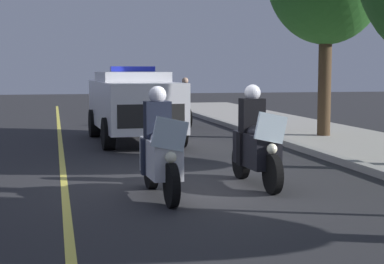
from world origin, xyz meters
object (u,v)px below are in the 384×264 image
at_px(police_motorcycle_lead_left, 160,152).
at_px(cyclist_background, 185,102).
at_px(police_suv, 133,103).
at_px(police_motorcycle_lead_right, 256,145).

bearing_deg(police_motorcycle_lead_left, cyclist_background, 166.42).
distance_m(police_motorcycle_lead_left, police_suv, 7.55).
height_order(police_motorcycle_lead_right, police_suv, police_suv).
bearing_deg(cyclist_background, police_suv, -29.10).
bearing_deg(cyclist_background, police_motorcycle_lead_right, -5.53).
bearing_deg(cyclist_background, police_motorcycle_lead_left, -13.58).
xyz_separation_m(police_motorcycle_lead_left, police_suv, (-7.53, 0.52, 0.37)).
bearing_deg(police_suv, police_motorcycle_lead_right, 10.01).
relative_size(police_motorcycle_lead_left, cyclist_background, 1.22).
bearing_deg(police_motorcycle_lead_right, police_suv, -169.99).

